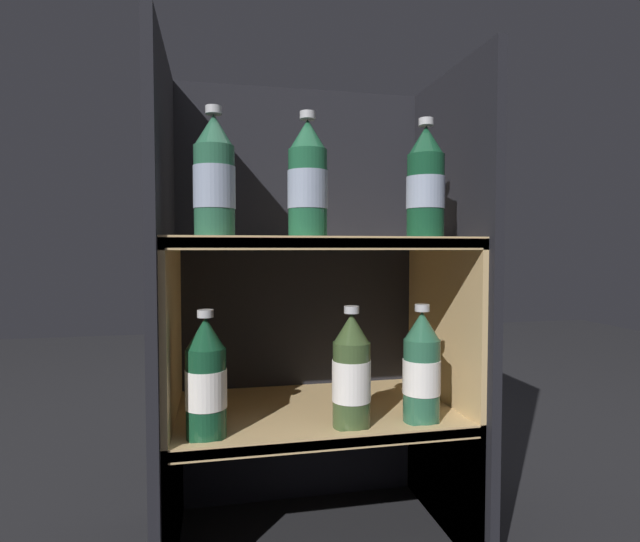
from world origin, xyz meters
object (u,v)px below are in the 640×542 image
bottle_upper_front_0 (214,180)px  bottle_lower_front_2 (422,369)px  bottle_upper_front_2 (426,185)px  bottle_lower_front_0 (206,381)px  bottle_lower_front_1 (351,373)px  bottle_upper_front_1 (308,182)px

bottle_upper_front_0 → bottle_lower_front_2: bearing=0.0°
bottle_upper_front_2 → bottle_lower_front_0: 0.56m
bottle_lower_front_1 → bottle_upper_front_2: bearing=0.0°
bottle_upper_front_0 → bottle_upper_front_1: bearing=0.0°
bottle_lower_front_1 → bottle_lower_front_2: bearing=-0.0°
bottle_upper_front_2 → bottle_upper_front_1: bearing=180.0°
bottle_upper_front_2 → bottle_lower_front_1: bearing=180.0°
bottle_upper_front_0 → bottle_upper_front_1: size_ratio=1.00×
bottle_upper_front_2 → bottle_lower_front_1: (-0.15, 0.00, -0.37)m
bottle_upper_front_2 → bottle_lower_front_0: (-0.42, 0.00, -0.37)m
bottle_upper_front_1 → bottle_lower_front_1: 0.38m
bottle_upper_front_2 → bottle_lower_front_2: 0.37m
bottle_upper_front_0 → bottle_lower_front_1: size_ratio=1.00×
bottle_upper_front_0 → bottle_lower_front_0: bottle_upper_front_0 is taller
bottle_lower_front_0 → bottle_lower_front_2: bearing=-0.0°
bottle_lower_front_1 → bottle_lower_front_2: (0.15, -0.00, 0.00)m
bottle_upper_front_1 → bottle_lower_front_2: bearing=-0.0°
bottle_lower_front_2 → bottle_upper_front_0: bearing=180.0°
bottle_upper_front_2 → bottle_lower_front_2: (-0.00, -0.00, -0.37)m
bottle_upper_front_0 → bottle_lower_front_0: (-0.02, 0.00, -0.36)m
bottle_upper_front_1 → bottle_lower_front_1: bearing=0.0°
bottle_lower_front_0 → bottle_lower_front_2: size_ratio=1.00×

